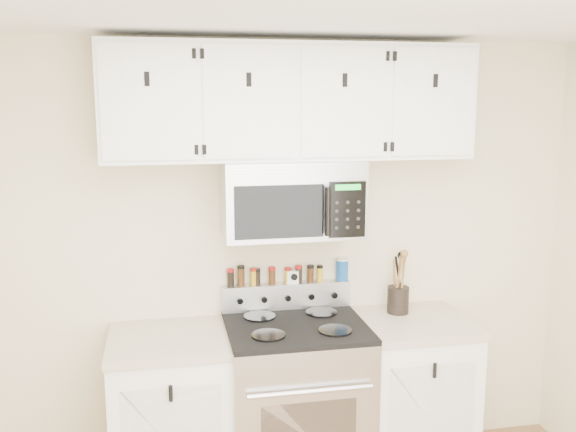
# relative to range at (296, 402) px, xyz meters

# --- Properties ---
(back_wall) EXTENTS (3.50, 0.01, 2.50)m
(back_wall) POSITION_rel_range_xyz_m (0.00, 0.32, 0.76)
(back_wall) COLOR beige
(back_wall) RESTS_ON floor
(range) EXTENTS (0.76, 0.65, 1.10)m
(range) POSITION_rel_range_xyz_m (0.00, 0.00, 0.00)
(range) COLOR #B7B7BA
(range) RESTS_ON floor
(base_cabinet_left) EXTENTS (0.64, 0.62, 0.92)m
(base_cabinet_left) POSITION_rel_range_xyz_m (-0.69, 0.02, -0.03)
(base_cabinet_left) COLOR white
(base_cabinet_left) RESTS_ON floor
(base_cabinet_right) EXTENTS (0.64, 0.62, 0.92)m
(base_cabinet_right) POSITION_rel_range_xyz_m (0.69, 0.02, -0.03)
(base_cabinet_right) COLOR white
(base_cabinet_right) RESTS_ON floor
(microwave) EXTENTS (0.76, 0.44, 0.42)m
(microwave) POSITION_rel_range_xyz_m (0.00, 0.13, 1.14)
(microwave) COLOR #9E9EA3
(microwave) RESTS_ON back_wall
(upper_cabinets) EXTENTS (2.00, 0.35, 0.62)m
(upper_cabinets) POSITION_rel_range_xyz_m (-0.00, 0.15, 1.66)
(upper_cabinets) COLOR white
(upper_cabinets) RESTS_ON back_wall
(utensil_crock) EXTENTS (0.13, 0.13, 0.37)m
(utensil_crock) POSITION_rel_range_xyz_m (0.65, 0.15, 0.53)
(utensil_crock) COLOR black
(utensil_crock) RESTS_ON base_cabinet_right
(kitchen_timer) EXTENTS (0.08, 0.07, 0.08)m
(kitchen_timer) POSITION_rel_range_xyz_m (0.04, 0.28, 0.65)
(kitchen_timer) COLOR white
(kitchen_timer) RESTS_ON range
(salt_canister) EXTENTS (0.07, 0.07, 0.13)m
(salt_canister) POSITION_rel_range_xyz_m (0.34, 0.28, 0.68)
(salt_canister) COLOR #164B98
(salt_canister) RESTS_ON range
(spice_jar_0) EXTENTS (0.04, 0.04, 0.10)m
(spice_jar_0) POSITION_rel_range_xyz_m (-0.33, 0.28, 0.67)
(spice_jar_0) COLOR black
(spice_jar_0) RESTS_ON range
(spice_jar_1) EXTENTS (0.04, 0.04, 0.12)m
(spice_jar_1) POSITION_rel_range_xyz_m (-0.27, 0.28, 0.67)
(spice_jar_1) COLOR #462911
(spice_jar_1) RESTS_ON range
(spice_jar_2) EXTENTS (0.04, 0.04, 0.10)m
(spice_jar_2) POSITION_rel_range_xyz_m (-0.19, 0.28, 0.66)
(spice_jar_2) COLOR gold
(spice_jar_2) RESTS_ON range
(spice_jar_3) EXTENTS (0.04, 0.04, 0.10)m
(spice_jar_3) POSITION_rel_range_xyz_m (-0.17, 0.28, 0.66)
(spice_jar_3) COLOR black
(spice_jar_3) RESTS_ON range
(spice_jar_4) EXTENTS (0.04, 0.04, 0.10)m
(spice_jar_4) POSITION_rel_range_xyz_m (-0.08, 0.28, 0.67)
(spice_jar_4) COLOR #462610
(spice_jar_4) RESTS_ON range
(spice_jar_5) EXTENTS (0.04, 0.04, 0.09)m
(spice_jar_5) POSITION_rel_range_xyz_m (0.01, 0.28, 0.66)
(spice_jar_5) COLOR gold
(spice_jar_5) RESTS_ON range
(spice_jar_6) EXTENTS (0.04, 0.04, 0.10)m
(spice_jar_6) POSITION_rel_range_xyz_m (0.07, 0.28, 0.67)
(spice_jar_6) COLOR black
(spice_jar_6) RESTS_ON range
(spice_jar_7) EXTENTS (0.04, 0.04, 0.10)m
(spice_jar_7) POSITION_rel_range_xyz_m (0.15, 0.28, 0.66)
(spice_jar_7) COLOR #41250F
(spice_jar_7) RESTS_ON range
(spice_jar_8) EXTENTS (0.04, 0.04, 0.10)m
(spice_jar_8) POSITION_rel_range_xyz_m (0.20, 0.28, 0.66)
(spice_jar_8) COLOR gold
(spice_jar_8) RESTS_ON range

